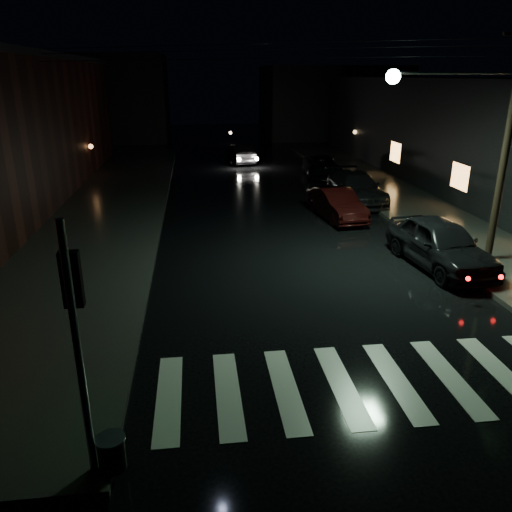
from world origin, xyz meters
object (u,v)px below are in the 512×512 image
object	(u,v)px
parked_car_c	(356,188)
parked_car_d	(322,166)
parked_car_a	(440,244)
parked_car_b	(337,204)
oncoming_car	(240,154)

from	to	relation	value
parked_car_c	parked_car_d	bearing A→B (deg)	87.99
parked_car_d	parked_car_c	bearing A→B (deg)	-83.20
parked_car_a	parked_car_b	distance (m)	6.53
parked_car_d	parked_car_a	bearing A→B (deg)	-83.20
parked_car_d	oncoming_car	bearing A→B (deg)	136.28
parked_car_a	parked_car_d	world-z (taller)	parked_car_a
parked_car_b	parked_car_c	xyz separation A→B (m)	(1.80, 2.94, 0.07)
parked_car_c	parked_car_d	size ratio (longest dim) A/B	1.12
parked_car_b	oncoming_car	distance (m)	15.94
oncoming_car	parked_car_a	bearing A→B (deg)	94.56
parked_car_d	parked_car_b	bearing A→B (deg)	-93.46
parked_car_b	parked_car_c	size ratio (longest dim) A/B	0.80
parked_car_b	parked_car_d	world-z (taller)	parked_car_b
parked_car_d	oncoming_car	size ratio (longest dim) A/B	1.11
parked_car_a	parked_car_d	xyz separation A→B (m)	(0.00, 16.22, -0.18)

